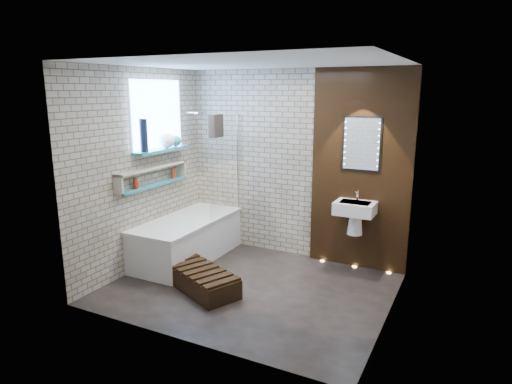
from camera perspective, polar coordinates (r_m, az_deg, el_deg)
The scene contains 15 objects.
ground at distance 5.46m, azimuth -0.73°, elevation -12.17°, with size 3.20×3.20×0.00m, color black.
room_shell at distance 5.04m, azimuth -0.77°, elevation 1.32°, with size 3.24×3.20×2.60m.
walnut_panel at distance 5.89m, azimuth 13.30°, elevation 2.67°, with size 1.30×0.06×2.60m, color black.
clerestory_window at distance 6.12m, azimuth -12.51°, elevation 8.76°, with size 0.18×1.00×0.94m.
display_niche at distance 6.03m, azimuth -13.09°, elevation 1.94°, with size 0.14×1.30×0.26m.
bathtub at distance 6.31m, azimuth -8.77°, elevation -5.93°, with size 0.79×1.74×0.70m.
bath_screen at distance 6.23m, azimuth -4.07°, elevation 3.35°, with size 0.01×0.78×1.40m, color white.
towel at distance 5.99m, azimuth -5.14°, elevation 8.44°, with size 0.09×0.23×0.31m, color #282420.
shower_head at distance 6.43m, azimuth -7.24°, elevation 10.04°, with size 0.18×0.18×0.02m, color silver.
washbasin at distance 5.82m, azimuth 12.57°, elevation -2.59°, with size 0.50×0.36×0.58m.
led_mirror at distance 5.80m, azimuth 13.39°, elevation 6.01°, with size 0.50×0.02×0.70m.
walnut_step at distance 5.41m, azimuth -7.00°, elevation -11.19°, with size 1.02×0.45×0.23m, color black.
niche_bottles at distance 6.03m, azimuth -13.14°, elevation 1.60°, with size 0.06×0.83×0.14m.
sill_vases at distance 6.10m, azimuth -11.84°, elevation 6.63°, with size 0.20×0.77×0.42m.
floor_uplights at distance 6.18m, azimuth 12.51°, elevation -9.32°, with size 0.96×0.06×0.01m.
Camera 1 is at (2.29, -4.37, 2.32)m, focal length 31.20 mm.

